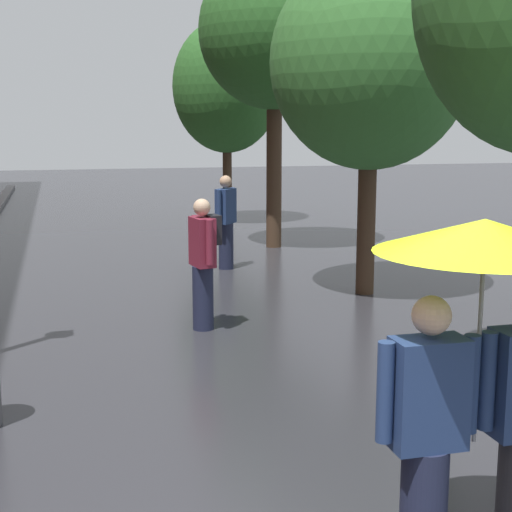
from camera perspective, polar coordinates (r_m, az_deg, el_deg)
name	(u,v)px	position (r m, az deg, el deg)	size (l,w,h in m)	color
street_tree_1	(370,63)	(11.19, 8.73, 14.37)	(2.90, 2.90, 4.95)	#473323
street_tree_2	(275,32)	(15.47, 1.43, 16.75)	(3.04, 3.04, 5.92)	#473323
street_tree_3	(227,87)	(19.44, -2.25, 12.78)	(2.75, 2.75, 5.14)	#473323
couple_under_umbrella	(480,338)	(4.21, 16.76, -6.04)	(1.19, 1.18, 2.04)	#1E233D
pedestrian_walking_midground	(204,260)	(9.20, -4.03, -0.33)	(0.37, 0.58, 1.63)	#1E233D
pedestrian_walking_far	(226,222)	(13.09, -2.32, 2.64)	(0.43, 0.47, 1.65)	#1E233D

